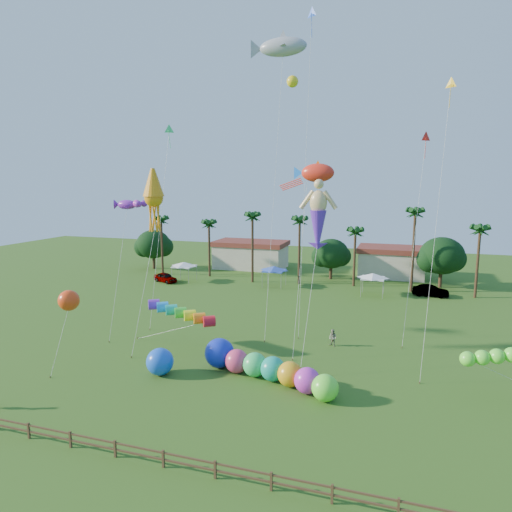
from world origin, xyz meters
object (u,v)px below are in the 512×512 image
(spectator_b, at_px, (333,338))
(blue_ball, at_px, (160,362))
(car_b, at_px, (431,291))
(car_a, at_px, (165,277))
(caterpillar_inflatable, at_px, (263,367))

(spectator_b, relative_size, blue_ball, 0.74)
(blue_ball, bearing_deg, car_b, 57.05)
(car_b, bearing_deg, car_a, 99.03)
(car_a, distance_m, caterpillar_inflatable, 37.66)
(car_b, height_order, caterpillar_inflatable, caterpillar_inflatable)
(car_a, bearing_deg, caterpillar_inflatable, -115.38)
(blue_ball, bearing_deg, caterpillar_inflatable, 11.43)
(spectator_b, bearing_deg, car_a, 174.77)
(car_b, distance_m, spectator_b, 24.70)
(spectator_b, bearing_deg, car_b, 96.60)
(car_b, height_order, blue_ball, blue_ball)
(car_b, xyz_separation_m, caterpillar_inflatable, (-13.60, -31.74, 0.27))
(caterpillar_inflatable, distance_m, blue_ball, 8.19)
(car_a, height_order, car_b, car_b)
(car_b, relative_size, caterpillar_inflatable, 0.39)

